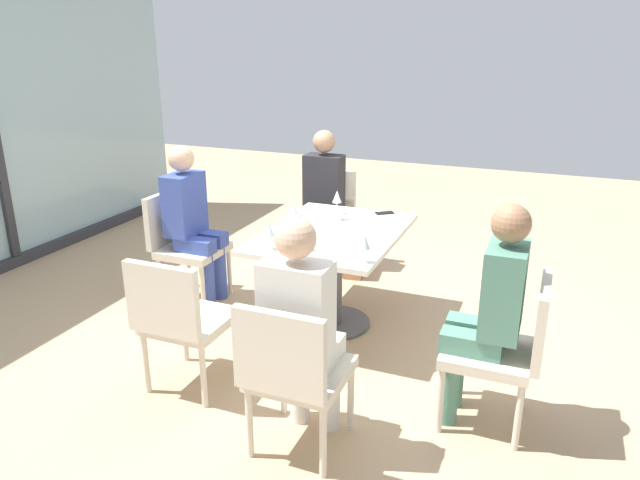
% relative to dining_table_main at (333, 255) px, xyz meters
% --- Properties ---
extents(ground_plane, '(12.00, 12.00, 0.00)m').
position_rel_dining_table_main_xyz_m(ground_plane, '(0.00, 0.00, -0.55)').
color(ground_plane, tan).
extents(dining_table_main, '(1.27, 0.92, 0.73)m').
position_rel_dining_table_main_xyz_m(dining_table_main, '(0.00, 0.00, 0.00)').
color(dining_table_main, silver).
rests_on(dining_table_main, ground_plane).
extents(chair_far_right, '(0.50, 0.46, 0.87)m').
position_rel_dining_table_main_xyz_m(chair_far_right, '(1.15, 0.51, -0.05)').
color(chair_far_right, beige).
rests_on(chair_far_right, ground_plane).
extents(chair_near_window, '(0.46, 0.51, 0.87)m').
position_rel_dining_table_main_xyz_m(chair_near_window, '(0.00, 1.29, -0.05)').
color(chair_near_window, beige).
rests_on(chair_near_window, ground_plane).
extents(chair_front_left, '(0.46, 0.50, 0.87)m').
position_rel_dining_table_main_xyz_m(chair_front_left, '(-0.77, -1.29, -0.05)').
color(chair_front_left, beige).
rests_on(chair_front_left, ground_plane).
extents(chair_side_end, '(0.50, 0.46, 0.87)m').
position_rel_dining_table_main_xyz_m(chair_side_end, '(-1.44, -0.34, -0.05)').
color(chair_side_end, beige).
rests_on(chair_side_end, ground_plane).
extents(chair_far_left, '(0.50, 0.46, 0.87)m').
position_rel_dining_table_main_xyz_m(chair_far_left, '(-1.15, 0.51, -0.05)').
color(chair_far_left, beige).
rests_on(chair_far_left, ground_plane).
extents(person_far_right, '(0.39, 0.34, 1.26)m').
position_rel_dining_table_main_xyz_m(person_far_right, '(1.05, 0.51, 0.15)').
color(person_far_right, '#28282D').
rests_on(person_far_right, ground_plane).
extents(person_near_window, '(0.34, 0.39, 1.26)m').
position_rel_dining_table_main_xyz_m(person_near_window, '(-0.00, 1.18, 0.15)').
color(person_near_window, '#384C9E').
rests_on(person_near_window, ground_plane).
extents(person_front_left, '(0.34, 0.39, 1.26)m').
position_rel_dining_table_main_xyz_m(person_front_left, '(-0.77, -1.18, 0.15)').
color(person_front_left, '#4C7F6B').
rests_on(person_front_left, ground_plane).
extents(person_side_end, '(0.39, 0.34, 1.26)m').
position_rel_dining_table_main_xyz_m(person_side_end, '(-1.33, -0.34, 0.15)').
color(person_side_end, silver).
rests_on(person_side_end, ground_plane).
extents(wine_glass_0, '(0.07, 0.07, 0.18)m').
position_rel_dining_table_main_xyz_m(wine_glass_0, '(-0.51, 0.25, 0.31)').
color(wine_glass_0, silver).
rests_on(wine_glass_0, dining_table_main).
extents(wine_glass_1, '(0.07, 0.07, 0.18)m').
position_rel_dining_table_main_xyz_m(wine_glass_1, '(0.00, 0.31, 0.31)').
color(wine_glass_1, silver).
rests_on(wine_glass_1, dining_table_main).
extents(wine_glass_2, '(0.07, 0.07, 0.18)m').
position_rel_dining_table_main_xyz_m(wine_glass_2, '(0.42, 0.13, 0.31)').
color(wine_glass_2, silver).
rests_on(wine_glass_2, dining_table_main).
extents(wine_glass_3, '(0.07, 0.07, 0.18)m').
position_rel_dining_table_main_xyz_m(wine_glass_3, '(-0.18, 0.18, 0.31)').
color(wine_glass_3, silver).
rests_on(wine_glass_3, dining_table_main).
extents(wine_glass_4, '(0.07, 0.07, 0.18)m').
position_rel_dining_table_main_xyz_m(wine_glass_4, '(-0.45, 0.04, 0.31)').
color(wine_glass_4, silver).
rests_on(wine_glass_4, dining_table_main).
extents(wine_glass_5, '(0.07, 0.07, 0.18)m').
position_rel_dining_table_main_xyz_m(wine_glass_5, '(-0.50, -0.39, 0.31)').
color(wine_glass_5, silver).
rests_on(wine_glass_5, dining_table_main).
extents(coffee_cup, '(0.08, 0.08, 0.09)m').
position_rel_dining_table_main_xyz_m(coffee_cup, '(0.27, 0.07, 0.22)').
color(coffee_cup, white).
rests_on(coffee_cup, dining_table_main).
extents(cell_phone_on_table, '(0.14, 0.16, 0.01)m').
position_rel_dining_table_main_xyz_m(cell_phone_on_table, '(0.56, -0.21, 0.18)').
color(cell_phone_on_table, black).
rests_on(cell_phone_on_table, dining_table_main).
extents(handbag_0, '(0.32, 0.20, 0.28)m').
position_rel_dining_table_main_xyz_m(handbag_0, '(0.99, 0.16, -0.41)').
color(handbag_0, '#A3704C').
rests_on(handbag_0, ground_plane).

